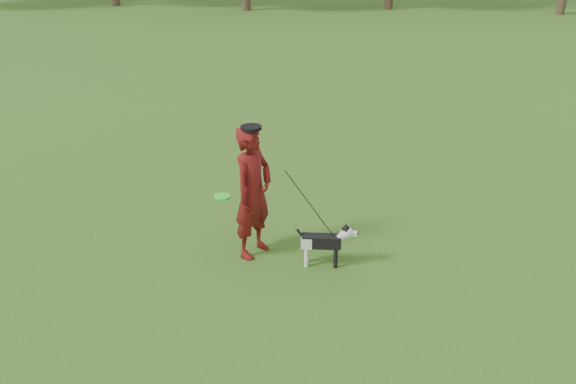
{
  "coord_description": "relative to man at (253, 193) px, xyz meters",
  "views": [
    {
      "loc": [
        0.36,
        -7.2,
        4.27
      ],
      "look_at": [
        -0.08,
        -0.21,
        0.95
      ],
      "focal_mm": 35.0,
      "sensor_mm": 36.0,
      "label": 1
    }
  ],
  "objects": [
    {
      "name": "man_held_items",
      "position": [
        0.76,
        -0.16,
        -0.05
      ],
      "size": [
        1.67,
        0.41,
        1.49
      ],
      "color": "#24EE1E",
      "rests_on": "ground"
    },
    {
      "name": "man",
      "position": [
        0.0,
        0.0,
        0.0
      ],
      "size": [
        0.74,
        0.83,
        1.91
      ],
      "primitive_type": "imported",
      "rotation": [
        0.0,
        0.0,
        1.06
      ],
      "color": "#550F0C",
      "rests_on": "ground"
    },
    {
      "name": "ground",
      "position": [
        0.55,
        0.27,
        -0.95
      ],
      "size": [
        120.0,
        120.0,
        0.0
      ],
      "primitive_type": "plane",
      "color": "#285116",
      "rests_on": "ground"
    },
    {
      "name": "dog",
      "position": [
        1.02,
        -0.27,
        -0.56
      ],
      "size": [
        0.85,
        0.17,
        0.65
      ],
      "color": "black",
      "rests_on": "ground"
    }
  ]
}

